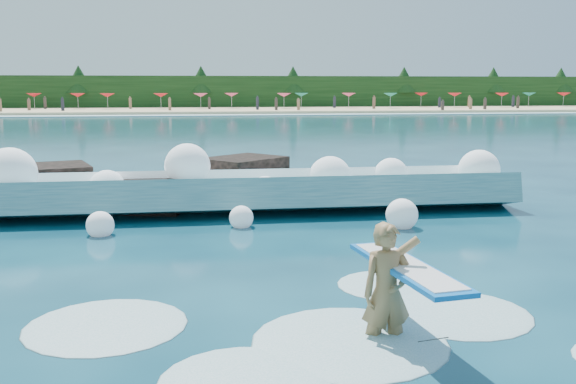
% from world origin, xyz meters
% --- Properties ---
extents(ground, '(200.00, 200.00, 0.00)m').
position_xyz_m(ground, '(0.00, 0.00, 0.00)').
color(ground, '#072A3D').
rests_on(ground, ground).
extents(beach, '(140.00, 20.00, 0.40)m').
position_xyz_m(beach, '(0.00, 78.00, 0.20)').
color(beach, tan).
rests_on(beach, ground).
extents(wet_band, '(140.00, 5.00, 0.08)m').
position_xyz_m(wet_band, '(0.00, 67.00, 0.04)').
color(wet_band, silver).
rests_on(wet_band, ground).
extents(treeline, '(140.00, 4.00, 5.00)m').
position_xyz_m(treeline, '(0.00, 88.00, 2.50)').
color(treeline, black).
rests_on(treeline, ground).
extents(breaking_wave, '(16.09, 2.59, 1.39)m').
position_xyz_m(breaking_wave, '(0.27, 6.33, 0.48)').
color(breaking_wave, teal).
rests_on(breaking_wave, ground).
extents(rock_cluster, '(8.63, 3.54, 1.52)m').
position_xyz_m(rock_cluster, '(-2.04, 7.48, 0.48)').
color(rock_cluster, black).
rests_on(rock_cluster, ground).
extents(surfer_with_board, '(1.11, 3.04, 1.90)m').
position_xyz_m(surfer_with_board, '(2.16, -2.96, 0.70)').
color(surfer_with_board, olive).
rests_on(surfer_with_board, ground).
extents(wave_spray, '(15.75, 4.09, 1.91)m').
position_xyz_m(wave_spray, '(0.01, 6.09, 0.92)').
color(wave_spray, white).
rests_on(wave_spray, ground).
extents(surf_foam, '(8.42, 5.17, 0.13)m').
position_xyz_m(surf_foam, '(1.29, -2.63, 0.00)').
color(surf_foam, silver).
rests_on(surf_foam, ground).
extents(beach_umbrellas, '(111.65, 6.77, 0.50)m').
position_xyz_m(beach_umbrellas, '(-0.06, 80.20, 2.25)').
color(beach_umbrellas, red).
rests_on(beach_umbrellas, ground).
extents(beachgoers, '(98.15, 12.54, 1.91)m').
position_xyz_m(beachgoers, '(5.12, 74.63, 1.07)').
color(beachgoers, '#3F332D').
rests_on(beachgoers, ground).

